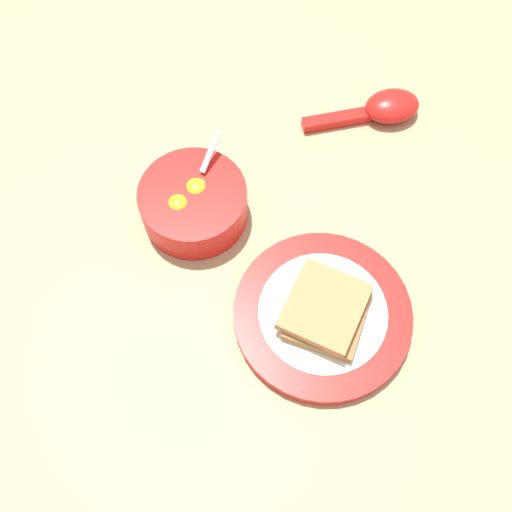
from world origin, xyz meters
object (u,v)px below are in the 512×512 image
(toast_sandwich, at_px, (326,310))
(soup_spoon, at_px, (384,108))
(toast_plate, at_px, (322,314))
(egg_bowl, at_px, (194,203))

(toast_sandwich, relative_size, soup_spoon, 0.76)
(toast_plate, xyz_separation_m, soup_spoon, (-0.19, -0.26, 0.01))
(egg_bowl, height_order, toast_sandwich, egg_bowl)
(toast_sandwich, bearing_deg, egg_bowl, -60.53)
(egg_bowl, bearing_deg, toast_plate, 119.73)
(egg_bowl, relative_size, toast_plate, 0.64)
(toast_sandwich, height_order, soup_spoon, toast_sandwich)
(egg_bowl, distance_m, soup_spoon, 0.31)
(soup_spoon, bearing_deg, egg_bowl, 13.96)
(toast_sandwich, bearing_deg, soup_spoon, -125.81)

